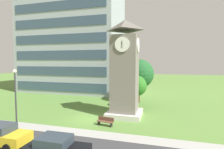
{
  "coord_description": "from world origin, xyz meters",
  "views": [
    {
      "loc": [
        8.07,
        -18.82,
        6.64
      ],
      "look_at": [
        1.89,
        3.2,
        5.0
      ],
      "focal_mm": 28.39,
      "sensor_mm": 36.0,
      "label": 1
    }
  ],
  "objects": [
    {
      "name": "kerb_strip",
      "position": [
        0.0,
        -3.98,
        0.0
      ],
      "size": [
        120.0,
        1.6,
        0.01
      ],
      "primitive_type": "cube",
      "color": "#9E9E99",
      "rests_on": "ground"
    },
    {
      "name": "street_lamp",
      "position": [
        -5.37,
        -5.17,
        3.67
      ],
      "size": [
        0.36,
        0.36,
        5.93
      ],
      "color": "#333338",
      "rests_on": "ground"
    },
    {
      "name": "park_bench",
      "position": [
        2.53,
        -1.64,
        0.46
      ],
      "size": [
        1.85,
        0.74,
        0.88
      ],
      "color": "brown",
      "rests_on": "ground"
    },
    {
      "name": "parked_car_yellow",
      "position": [
        -4.22,
        -7.99,
        0.86
      ],
      "size": [
        4.65,
        2.07,
        1.69
      ],
      "color": "gold",
      "rests_on": "ground"
    },
    {
      "name": "tree_by_building",
      "position": [
        4.68,
        6.1,
        3.23
      ],
      "size": [
        2.93,
        2.93,
        4.73
      ],
      "color": "#513823",
      "rests_on": "ground"
    },
    {
      "name": "tree_near_tower",
      "position": [
        4.58,
        9.86,
        4.71
      ],
      "size": [
        4.7,
        4.7,
        7.08
      ],
      "color": "#513823",
      "rests_on": "ground"
    },
    {
      "name": "ground_plane",
      "position": [
        0.0,
        0.0,
        0.0
      ],
      "size": [
        160.0,
        160.0,
        0.0
      ],
      "primitive_type": "plane",
      "color": "#567F38"
    },
    {
      "name": "clock_tower",
      "position": [
        3.79,
        2.2,
        5.24
      ],
      "size": [
        4.09,
        4.09,
        11.63
      ],
      "color": "slate",
      "rests_on": "ground"
    },
    {
      "name": "office_building",
      "position": [
        -11.82,
        18.48,
        12.8
      ],
      "size": [
        21.95,
        12.15,
        25.6
      ],
      "color": "#9EA8B2",
      "rests_on": "ground"
    },
    {
      "name": "parked_car_black",
      "position": [
        1.43,
        -8.86,
        0.86
      ],
      "size": [
        4.29,
        2.11,
        1.69
      ],
      "color": "black",
      "rests_on": "ground"
    }
  ]
}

